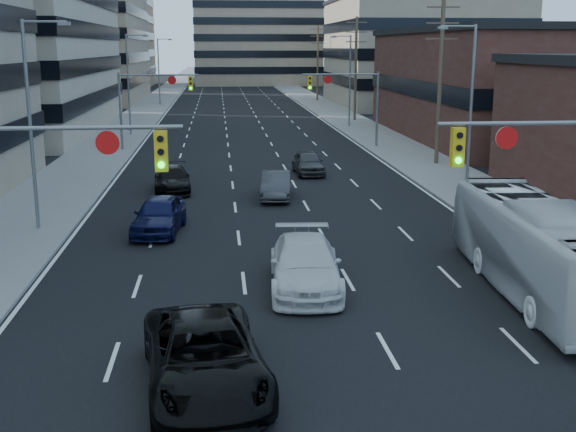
% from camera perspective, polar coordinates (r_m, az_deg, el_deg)
% --- Properties ---
extents(road_surface, '(18.00, 300.00, 0.02)m').
position_cam_1_polar(road_surface, '(141.77, -4.54, 10.00)').
color(road_surface, black).
rests_on(road_surface, ground).
extents(sidewalk_left, '(5.00, 300.00, 0.15)m').
position_cam_1_polar(sidewalk_left, '(142.02, -9.25, 9.91)').
color(sidewalk_left, slate).
rests_on(sidewalk_left, ground).
extents(sidewalk_right, '(5.00, 300.00, 0.15)m').
position_cam_1_polar(sidewalk_right, '(142.44, 0.16, 10.08)').
color(sidewalk_right, slate).
rests_on(sidewalk_right, ground).
extents(office_left_far, '(20.00, 30.00, 16.00)m').
position_cam_1_polar(office_left_far, '(113.57, -16.82, 12.74)').
color(office_left_far, gray).
rests_on(office_left_far, ground).
extents(storefront_right_mid, '(20.00, 30.00, 9.00)m').
position_cam_1_polar(storefront_right_mid, '(67.10, 18.08, 9.69)').
color(storefront_right_mid, '#472119').
rests_on(storefront_right_mid, ground).
extents(office_right_far, '(22.00, 28.00, 14.00)m').
position_cam_1_polar(office_right_far, '(103.27, 10.21, 12.53)').
color(office_right_far, gray).
rests_on(office_right_far, ground).
extents(bg_block_left, '(24.00, 24.00, 20.00)m').
position_cam_1_polar(bg_block_left, '(153.66, -15.48, 13.55)').
color(bg_block_left, '#ADA089').
rests_on(bg_block_left, ground).
extents(bg_block_right, '(22.00, 22.00, 12.00)m').
position_cam_1_polar(bg_block_right, '(145.70, 8.41, 12.35)').
color(bg_block_right, gray).
rests_on(bg_block_right, ground).
extents(signal_near_left, '(6.59, 0.33, 6.00)m').
position_cam_1_polar(signal_near_left, '(20.44, -19.31, 2.45)').
color(signal_near_left, slate).
rests_on(signal_near_left, ground).
extents(signal_near_right, '(6.59, 0.33, 6.00)m').
position_cam_1_polar(signal_near_right, '(22.22, 21.36, 3.09)').
color(signal_near_right, slate).
rests_on(signal_near_right, ground).
extents(signal_far_left, '(6.09, 0.33, 6.00)m').
position_cam_1_polar(signal_far_left, '(56.87, -10.82, 9.38)').
color(signal_far_left, slate).
rests_on(signal_far_left, ground).
extents(signal_far_right, '(6.09, 0.33, 6.00)m').
position_cam_1_polar(signal_far_right, '(57.55, 4.81, 9.61)').
color(signal_far_right, slate).
rests_on(signal_far_right, ground).
extents(utility_pole_block, '(2.20, 0.28, 11.00)m').
position_cam_1_polar(utility_pole_block, '(49.81, 11.93, 10.52)').
color(utility_pole_block, '#4C3D2D').
rests_on(utility_pole_block, ground).
extents(utility_pole_midblock, '(2.20, 0.28, 11.00)m').
position_cam_1_polar(utility_pole_midblock, '(78.95, 5.37, 11.64)').
color(utility_pole_midblock, '#4C3D2D').
rests_on(utility_pole_midblock, ground).
extents(utility_pole_distant, '(2.20, 0.28, 11.00)m').
position_cam_1_polar(utility_pole_distant, '(108.55, 2.36, 12.10)').
color(utility_pole_distant, '#4C3D2D').
rests_on(utility_pole_distant, ground).
extents(streetlight_left_near, '(2.03, 0.22, 9.00)m').
position_cam_1_polar(streetlight_left_near, '(32.60, -19.48, 7.49)').
color(streetlight_left_near, slate).
rests_on(streetlight_left_near, ground).
extents(streetlight_left_mid, '(2.03, 0.22, 9.00)m').
position_cam_1_polar(streetlight_left_mid, '(67.04, -12.39, 10.50)').
color(streetlight_left_mid, slate).
rests_on(streetlight_left_mid, ground).
extents(streetlight_left_far, '(2.03, 0.22, 9.00)m').
position_cam_1_polar(streetlight_left_far, '(101.86, -10.09, 11.43)').
color(streetlight_left_far, slate).
rests_on(streetlight_left_far, ground).
extents(streetlight_right_near, '(2.03, 0.22, 9.00)m').
position_cam_1_polar(streetlight_right_near, '(38.84, 14.05, 8.65)').
color(streetlight_right_near, slate).
rests_on(streetlight_right_near, ground).
extents(streetlight_right_far, '(2.03, 0.22, 9.00)m').
position_cam_1_polar(streetlight_right_far, '(72.73, 4.79, 10.95)').
color(streetlight_right_far, slate).
rests_on(streetlight_right_far, ground).
extents(black_pickup, '(3.39, 6.13, 1.62)m').
position_cam_1_polar(black_pickup, '(17.29, -6.59, -11.02)').
color(black_pickup, black).
rests_on(black_pickup, ground).
extents(white_van, '(2.69, 5.80, 1.64)m').
position_cam_1_polar(white_van, '(24.05, 1.37, -3.86)').
color(white_van, silver).
rests_on(white_van, ground).
extents(transit_bus, '(3.26, 11.27, 3.10)m').
position_cam_1_polar(transit_bus, '(24.71, 19.14, -2.38)').
color(transit_bus, silver).
rests_on(transit_bus, ground).
extents(sedan_blue, '(2.42, 4.89, 1.60)m').
position_cam_1_polar(sedan_blue, '(31.68, -10.16, 0.09)').
color(sedan_blue, '#0D0F35').
rests_on(sedan_blue, ground).
extents(sedan_grey_center, '(1.95, 4.46, 1.43)m').
position_cam_1_polar(sedan_grey_center, '(38.35, -0.95, 2.44)').
color(sedan_grey_center, '#363538').
rests_on(sedan_grey_center, ground).
extents(sedan_black_far, '(2.29, 4.92, 1.39)m').
position_cam_1_polar(sedan_black_far, '(40.69, -9.13, 2.88)').
color(sedan_black_far, black).
rests_on(sedan_black_far, ground).
extents(sedan_grey_right, '(1.88, 4.36, 1.47)m').
position_cam_1_polar(sedan_grey_right, '(45.76, 1.60, 4.23)').
color(sedan_grey_right, '#363639').
rests_on(sedan_grey_right, ground).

